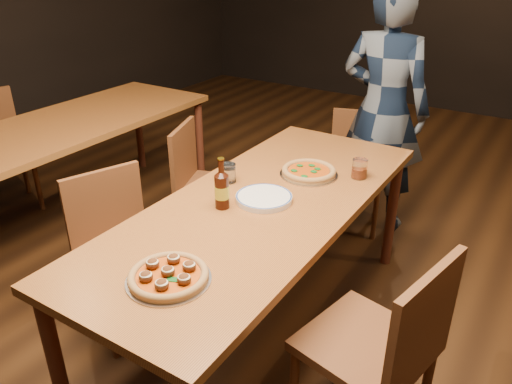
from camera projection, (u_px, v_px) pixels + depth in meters
The scene contains 14 objects.
ground at pixel (261, 328), 2.61m from camera, with size 9.00×9.00×0.00m, color black.
table_main at pixel (262, 215), 2.31m from camera, with size 0.80×2.00×0.75m.
table_left at pixel (71, 131), 3.35m from camera, with size 0.80×2.00×0.75m.
chair_main_nw at pixel (125, 255), 2.46m from camera, with size 0.40×0.40×0.86m, color brown, non-canonical shape.
chair_main_sw at pixel (213, 186), 3.17m from camera, with size 0.40×0.40×0.86m, color brown, non-canonical shape.
chair_main_e at pixel (366, 343), 1.87m from camera, with size 0.43×0.43×0.93m, color brown, non-canonical shape.
chair_end at pixel (355, 171), 3.41m from camera, with size 0.39×0.39×0.83m, color brown, non-canonical shape.
pizza_meatball at pixel (168, 275), 1.74m from camera, with size 0.30×0.30×0.06m.
pizza_margherita at pixel (309, 171), 2.54m from camera, with size 0.30×0.30×0.04m.
plate_stack at pixel (264, 198), 2.28m from camera, with size 0.26×0.26×0.02m, color white.
beer_bottle at pixel (222, 191), 2.19m from camera, with size 0.07×0.07×0.23m.
water_glass at pixel (228, 173), 2.45m from camera, with size 0.07×0.07×0.09m, color white.
amber_glass at pixel (359, 169), 2.49m from camera, with size 0.08×0.08×0.10m, color #983A11.
diner at pixel (384, 110), 3.28m from camera, with size 0.60×0.40×1.66m, color black.
Camera 1 is at (1.06, -1.72, 1.80)m, focal length 35.00 mm.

